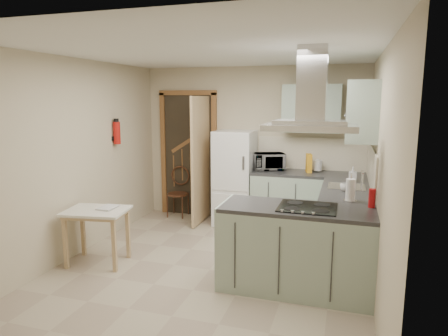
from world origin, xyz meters
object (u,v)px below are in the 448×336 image
(drop_leaf_table, at_px, (98,237))
(bentwood_chair, at_px, (178,194))
(fridge, at_px, (235,178))
(peninsula, at_px, (296,249))
(extractor_hood, at_px, (310,127))
(microwave, at_px, (269,162))

(drop_leaf_table, distance_m, bentwood_chair, 2.13)
(fridge, distance_m, peninsula, 2.35)
(bentwood_chair, bearing_deg, extractor_hood, -42.43)
(fridge, bearing_deg, drop_leaf_table, -120.12)
(fridge, height_order, extractor_hood, extractor_hood)
(extractor_hood, bearing_deg, fridge, 123.79)
(extractor_hood, height_order, drop_leaf_table, extractor_hood)
(bentwood_chair, bearing_deg, microwave, -2.47)
(drop_leaf_table, bearing_deg, microwave, 41.75)
(drop_leaf_table, distance_m, microwave, 2.78)
(fridge, distance_m, extractor_hood, 2.57)
(bentwood_chair, relative_size, microwave, 1.65)
(peninsula, bearing_deg, drop_leaf_table, -179.14)
(extractor_hood, xyz_separation_m, drop_leaf_table, (-2.49, -0.04, -1.38))
(microwave, bearing_deg, drop_leaf_table, -151.65)
(fridge, distance_m, microwave, 0.60)
(extractor_hood, bearing_deg, bentwood_chair, 138.61)
(fridge, relative_size, extractor_hood, 1.67)
(fridge, bearing_deg, bentwood_chair, 174.15)
(bentwood_chair, bearing_deg, drop_leaf_table, -94.45)
(fridge, xyz_separation_m, microwave, (0.53, 0.07, 0.28))
(fridge, distance_m, bentwood_chair, 1.11)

